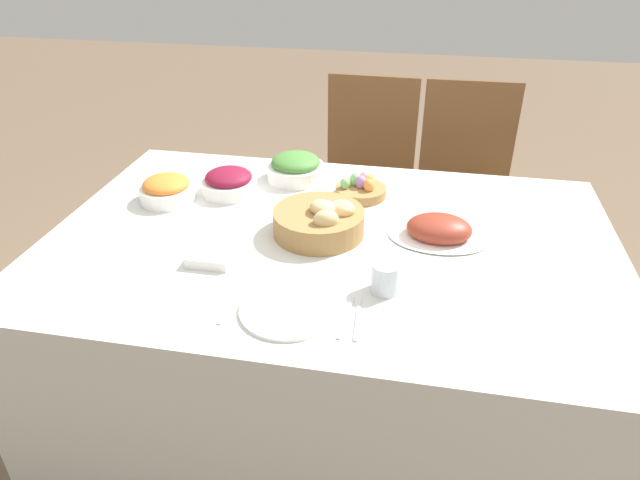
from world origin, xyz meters
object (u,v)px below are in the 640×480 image
object	(u,v)px
egg_basket	(361,189)
carrot_bowl	(167,189)
chair_far_right	(463,187)
bread_basket	(320,221)
spoon	(358,319)
drinking_cup	(386,277)
green_salad_bowl	(296,168)
knife	(346,317)
chair_far_center	(366,179)
ham_platter	(439,230)
dinner_plate	(288,309)
butter_dish	(210,259)
fork	(232,304)
beet_salad_bowl	(229,182)

from	to	relation	value
egg_basket	carrot_bowl	distance (m)	0.68
chair_far_right	bread_basket	size ratio (longest dim) A/B	3.36
spoon	drinking_cup	size ratio (longest dim) A/B	2.04
drinking_cup	green_salad_bowl	bearing A→B (deg)	121.04
egg_basket	knife	bearing A→B (deg)	-85.67
chair_far_center	chair_far_right	xyz separation A→B (m)	(0.45, 0.00, 0.00)
egg_basket	ham_platter	distance (m)	0.38
chair_far_center	knife	world-z (taller)	chair_far_center
green_salad_bowl	dinner_plate	xyz separation A→B (m)	(0.16, -0.80, -0.04)
dinner_plate	spoon	size ratio (longest dim) A/B	1.44
ham_platter	spoon	bearing A→B (deg)	-113.21
dinner_plate	knife	size ratio (longest dim) A/B	1.44
knife	butter_dish	world-z (taller)	butter_dish
drinking_cup	dinner_plate	bearing A→B (deg)	-149.68
chair_far_center	bread_basket	size ratio (longest dim) A/B	3.36
ham_platter	dinner_plate	world-z (taller)	ham_platter
chair_far_center	fork	bearing A→B (deg)	-97.08
green_salad_bowl	bread_basket	bearing A→B (deg)	-66.75
fork	drinking_cup	bearing A→B (deg)	23.28
egg_basket	ham_platter	bearing A→B (deg)	-42.49
ham_platter	beet_salad_bowl	world-z (taller)	beet_salad_bowl
chair_far_center	dinner_plate	xyz separation A→B (m)	(-0.05, -1.32, 0.22)
green_salad_bowl	ham_platter	bearing A→B (deg)	-33.07
fork	egg_basket	bearing A→B (deg)	74.30
chair_far_center	drinking_cup	size ratio (longest dim) A/B	11.27
drinking_cup	spoon	bearing A→B (deg)	-112.02
chair_far_right	carrot_bowl	bearing A→B (deg)	-144.72
bread_basket	egg_basket	xyz separation A→B (m)	(0.09, 0.30, -0.02)
knife	spoon	world-z (taller)	same
green_salad_bowl	knife	distance (m)	0.86
green_salad_bowl	knife	xyz separation A→B (m)	(0.31, -0.80, -0.04)
ham_platter	spoon	world-z (taller)	ham_platter
chair_far_right	egg_basket	xyz separation A→B (m)	(-0.40, -0.62, 0.24)
dinner_plate	spoon	bearing A→B (deg)	0.00
chair_far_right	dinner_plate	distance (m)	1.43
chair_far_right	egg_basket	world-z (taller)	chair_far_right
egg_basket	knife	xyz separation A→B (m)	(0.05, -0.71, -0.03)
green_salad_bowl	carrot_bowl	bearing A→B (deg)	-146.98
chair_far_center	knife	distance (m)	1.34
fork	butter_dish	size ratio (longest dim) A/B	1.39
fork	drinking_cup	distance (m)	0.41
chair_far_center	ham_platter	world-z (taller)	chair_far_center
ham_platter	fork	distance (m)	0.69
egg_basket	spoon	xyz separation A→B (m)	(0.08, -0.71, -0.03)
fork	butter_dish	xyz separation A→B (m)	(-0.13, 0.18, 0.01)
egg_basket	beet_salad_bowl	bearing A→B (deg)	-171.94
green_salad_bowl	butter_dish	size ratio (longest dim) A/B	1.72
bread_basket	ham_platter	world-z (taller)	bread_basket
ham_platter	drinking_cup	bearing A→B (deg)	-113.73
chair_far_center	beet_salad_bowl	distance (m)	0.84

